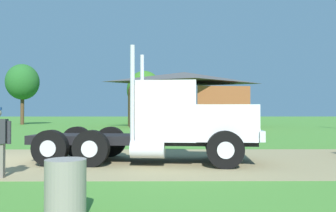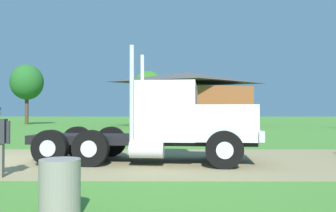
{
  "view_description": "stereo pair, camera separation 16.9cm",
  "coord_description": "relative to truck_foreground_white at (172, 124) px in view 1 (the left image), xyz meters",
  "views": [
    {
      "loc": [
        5.15,
        -11.48,
        1.64
      ],
      "look_at": [
        5.24,
        0.43,
        1.82
      ],
      "focal_mm": 36.95,
      "sensor_mm": 36.0,
      "label": 1
    },
    {
      "loc": [
        5.32,
        -11.48,
        1.64
      ],
      "look_at": [
        5.24,
        0.43,
        1.82
      ],
      "focal_mm": 36.95,
      "sensor_mm": 36.0,
      "label": 2
    }
  ],
  "objects": [
    {
      "name": "ground_plane",
      "position": [
        -5.37,
        0.34,
        -1.24
      ],
      "size": [
        200.0,
        200.0,
        0.0
      ],
      "primitive_type": "plane",
      "color": "#478330"
    },
    {
      "name": "dirt_track",
      "position": [
        -5.37,
        0.34,
        -1.24
      ],
      "size": [
        120.0,
        6.76,
        0.01
      ],
      "primitive_type": "cube",
      "color": "#91845B",
      "rests_on": "ground_plane"
    },
    {
      "name": "truck_foreground_white",
      "position": [
        0.0,
        0.0,
        0.0
      ],
      "size": [
        7.46,
        3.16,
        3.63
      ],
      "color": "black",
      "rests_on": "ground_plane"
    },
    {
      "name": "steel_barrel",
      "position": [
        -1.75,
        -5.82,
        -0.79
      ],
      "size": [
        0.63,
        0.63,
        0.9
      ],
      "primitive_type": "cylinder",
      "color": "gray",
      "rests_on": "ground_plane"
    },
    {
      "name": "shed_building",
      "position": [
        1.85,
        25.96,
        1.59
      ],
      "size": [
        13.44,
        9.41,
        5.88
      ],
      "color": "brown",
      "rests_on": "ground_plane"
    },
    {
      "name": "tree_mid",
      "position": [
        -18.08,
        32.04,
        4.05
      ],
      "size": [
        4.05,
        4.05,
        7.55
      ],
      "color": "#513823",
      "rests_on": "ground_plane"
    },
    {
      "name": "tree_right",
      "position": [
        -3.14,
        36.62,
        3.34
      ],
      "size": [
        4.83,
        4.83,
        7.26
      ],
      "color": "#513823",
      "rests_on": "ground_plane"
    }
  ]
}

